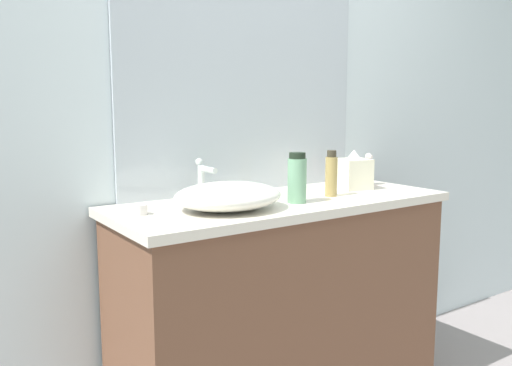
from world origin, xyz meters
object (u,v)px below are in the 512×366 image
(soap_dispenser, at_px, (368,172))
(lotion_bottle, at_px, (331,175))
(tissue_box, at_px, (354,172))
(sink_basin, at_px, (228,196))
(candle_jar, at_px, (140,210))
(perfume_bottle, at_px, (297,178))

(soap_dispenser, distance_m, lotion_bottle, 0.38)
(soap_dispenser, bearing_deg, tissue_box, -161.20)
(sink_basin, relative_size, candle_jar, 7.21)
(soap_dispenser, height_order, candle_jar, soap_dispenser)
(lotion_bottle, relative_size, candle_jar, 3.40)
(perfume_bottle, bearing_deg, lotion_bottle, 9.80)
(lotion_bottle, xyz_separation_m, candle_jar, (-0.80, 0.09, -0.07))
(sink_basin, distance_m, soap_dispenser, 0.86)
(perfume_bottle, bearing_deg, tissue_box, 16.11)
(tissue_box, xyz_separation_m, candle_jar, (-1.01, 0.01, -0.06))
(sink_basin, xyz_separation_m, candle_jar, (-0.30, 0.09, -0.03))
(candle_jar, bearing_deg, soap_dispenser, 2.06)
(lotion_bottle, height_order, perfume_bottle, perfume_bottle)
(lotion_bottle, distance_m, perfume_bottle, 0.21)
(perfume_bottle, distance_m, candle_jar, 0.61)
(lotion_bottle, relative_size, tissue_box, 1.08)
(sink_basin, distance_m, perfume_bottle, 0.29)
(lotion_bottle, bearing_deg, tissue_box, 21.98)
(lotion_bottle, bearing_deg, perfume_bottle, -170.20)
(soap_dispenser, relative_size, candle_jar, 2.68)
(soap_dispenser, bearing_deg, lotion_bottle, -159.29)
(lotion_bottle, distance_m, tissue_box, 0.23)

